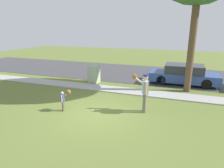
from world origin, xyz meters
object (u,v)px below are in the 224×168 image
Objects in this scene: person_adult at (144,89)px; person_child at (64,97)px; parked_wagon_blue at (184,75)px; utility_cabinet at (94,74)px; baseball at (93,110)px.

person_adult is 1.78× the size of person_child.
utility_cabinet is at bearing 15.36° from parked_wagon_blue.
person_adult is 0.40× the size of parked_wagon_blue.
utility_cabinet is 0.26× the size of parked_wagon_blue.
person_adult reaches higher than utility_cabinet.
baseball is (1.26, 0.37, -0.62)m from person_child.
person_child is 0.84× the size of utility_cabinet.
parked_wagon_blue reaches higher than person_child.
parked_wagon_blue reaches higher than utility_cabinet.
person_adult is 5.80m from utility_cabinet.
utility_cabinet reaches higher than baseball.
utility_cabinet is (-0.77, 4.98, -0.06)m from person_child.
person_adult is at bearing -42.39° from utility_cabinet.
person_child is 5.04m from utility_cabinet.
person_child is at bearing 51.82° from parked_wagon_blue.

